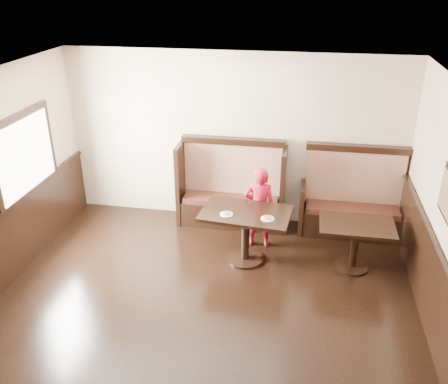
% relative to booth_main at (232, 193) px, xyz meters
% --- Properties ---
extents(ground, '(7.00, 7.00, 0.00)m').
position_rel_booth_main_xyz_m(ground, '(0.00, -3.30, -0.53)').
color(ground, black).
rests_on(ground, ground).
extents(room_shell, '(7.00, 7.00, 7.00)m').
position_rel_booth_main_xyz_m(room_shell, '(-0.30, -3.01, 0.14)').
color(room_shell, beige).
rests_on(room_shell, ground).
extents(booth_main, '(1.75, 0.72, 1.45)m').
position_rel_booth_main_xyz_m(booth_main, '(0.00, 0.00, 0.00)').
color(booth_main, black).
rests_on(booth_main, ground).
extents(booth_neighbor, '(1.65, 0.72, 1.45)m').
position_rel_booth_main_xyz_m(booth_neighbor, '(1.95, -0.00, -0.05)').
color(booth_neighbor, black).
rests_on(booth_neighbor, ground).
extents(table_main, '(1.32, 0.90, 0.80)m').
position_rel_booth_main_xyz_m(table_main, '(0.38, -1.11, 0.09)').
color(table_main, black).
rests_on(table_main, ground).
extents(table_neighbor, '(1.03, 0.68, 0.71)m').
position_rel_booth_main_xyz_m(table_neighbor, '(1.93, -1.04, 0.01)').
color(table_neighbor, black).
rests_on(table_neighbor, ground).
extents(child, '(0.50, 0.35, 1.30)m').
position_rel_booth_main_xyz_m(child, '(0.53, -0.66, 0.12)').
color(child, '#A81129').
rests_on(child, ground).
extents(pizza_plate_left, '(0.19, 0.19, 0.03)m').
position_rel_booth_main_xyz_m(pizza_plate_left, '(0.13, -1.24, 0.28)').
color(pizza_plate_left, white).
rests_on(pizza_plate_left, table_main).
extents(pizza_plate_right, '(0.19, 0.19, 0.03)m').
position_rel_booth_main_xyz_m(pizza_plate_right, '(0.70, -1.27, 0.28)').
color(pizza_plate_right, white).
rests_on(pizza_plate_right, table_main).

